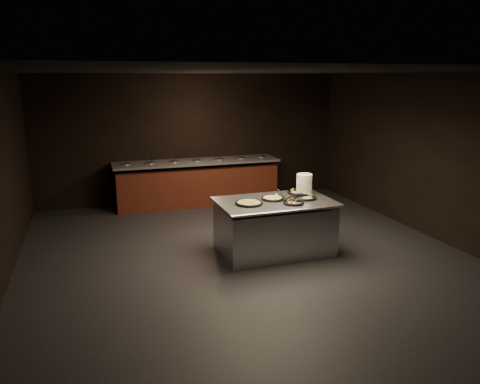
{
  "coord_description": "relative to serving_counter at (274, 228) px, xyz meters",
  "views": [
    {
      "loc": [
        -2.3,
        -6.53,
        2.82
      ],
      "look_at": [
        -0.06,
        0.3,
        1.05
      ],
      "focal_mm": 35.0,
      "sensor_mm": 36.0,
      "label": 1
    }
  ],
  "objects": [
    {
      "name": "pan_cheese_whole",
      "position": [
        -0.01,
        0.08,
        0.48
      ],
      "size": [
        0.38,
        0.38,
        0.04
      ],
      "rotation": [
        0.0,
        0.0,
        0.18
      ],
      "color": "black",
      "rests_on": "serving_counter"
    },
    {
      "name": "serving_counter",
      "position": [
        0.0,
        0.0,
        0.0
      ],
      "size": [
        1.86,
        1.21,
        0.89
      ],
      "rotation": [
        0.0,
        0.0,
        0.01
      ],
      "color": "#B8BBC0",
      "rests_on": "ground"
    },
    {
      "name": "pan_cheese_slices_b",
      "position": [
        0.21,
        -0.26,
        0.48
      ],
      "size": [
        0.34,
        0.34,
        0.04
      ],
      "rotation": [
        0.0,
        0.0,
        2.15
      ],
      "color": "black",
      "rests_on": "serving_counter"
    },
    {
      "name": "server_left",
      "position": [
        0.09,
        0.02,
        0.54
      ],
      "size": [
        0.2,
        0.32,
        0.17
      ],
      "rotation": [
        0.0,
        0.0,
        2.09
      ],
      "color": "#B8BBC0",
      "rests_on": "serving_counter"
    },
    {
      "name": "pan_veggie_slices",
      "position": [
        0.51,
        -0.04,
        0.48
      ],
      "size": [
        0.38,
        0.38,
        0.04
      ],
      "rotation": [
        0.0,
        0.0,
        -0.52
      ],
      "color": "black",
      "rests_on": "serving_counter"
    },
    {
      "name": "room",
      "position": [
        -0.5,
        -0.2,
        1.03
      ],
      "size": [
        7.02,
        8.02,
        2.92
      ],
      "color": "black",
      "rests_on": "ground"
    },
    {
      "name": "plate_stack",
      "position": [
        0.65,
        0.28,
        0.63
      ],
      "size": [
        0.27,
        0.27,
        0.33
      ],
      "primitive_type": "cylinder",
      "color": "white",
      "rests_on": "serving_counter"
    },
    {
      "name": "salad_bar",
      "position": [
        -0.5,
        3.36,
        0.01
      ],
      "size": [
        3.7,
        0.83,
        1.18
      ],
      "color": "#571E14",
      "rests_on": "ground"
    },
    {
      "name": "server_right",
      "position": [
        0.18,
        -0.29,
        0.54
      ],
      "size": [
        0.28,
        0.24,
        0.16
      ],
      "rotation": [
        0.0,
        0.0,
        -0.62
      ],
      "color": "#B8BBC0",
      "rests_on": "serving_counter"
    },
    {
      "name": "pan_cheese_slices_a",
      "position": [
        0.55,
        0.33,
        0.48
      ],
      "size": [
        0.35,
        0.35,
        0.04
      ],
      "rotation": [
        0.0,
        0.0,
        1.11
      ],
      "color": "black",
      "rests_on": "serving_counter"
    },
    {
      "name": "pan_veggie_whole",
      "position": [
        -0.47,
        -0.08,
        0.48
      ],
      "size": [
        0.44,
        0.44,
        0.04
      ],
      "rotation": [
        0.0,
        0.0,
        0.35
      ],
      "color": "black",
      "rests_on": "serving_counter"
    }
  ]
}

